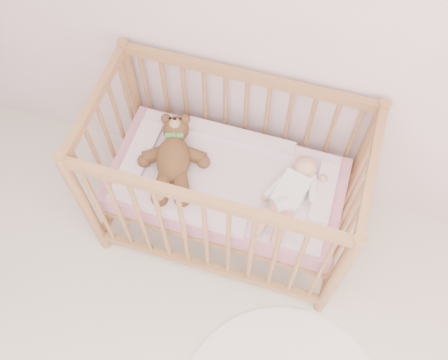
% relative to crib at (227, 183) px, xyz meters
% --- Properties ---
extents(wall_back, '(4.00, 0.02, 2.70)m').
position_rel_crib_xyz_m(wall_back, '(0.21, 0.40, 0.85)').
color(wall_back, white).
rests_on(wall_back, floor).
extents(crib, '(1.36, 0.76, 1.00)m').
position_rel_crib_xyz_m(crib, '(0.00, 0.00, 0.00)').
color(crib, '#A56F46').
rests_on(crib, floor).
extents(mattress, '(1.22, 0.62, 0.13)m').
position_rel_crib_xyz_m(mattress, '(0.00, 0.00, -0.01)').
color(mattress, pink).
rests_on(mattress, crib).
extents(blanket, '(1.10, 0.58, 0.06)m').
position_rel_crib_xyz_m(blanket, '(0.00, 0.00, 0.06)').
color(blanket, pink).
rests_on(blanket, mattress).
extents(baby, '(0.38, 0.58, 0.13)m').
position_rel_crib_xyz_m(baby, '(0.34, -0.02, 0.14)').
color(baby, silver).
rests_on(baby, blanket).
extents(teddy_bear, '(0.53, 0.64, 0.15)m').
position_rel_crib_xyz_m(teddy_bear, '(-0.28, -0.02, 0.15)').
color(teddy_bear, brown).
rests_on(teddy_bear, blanket).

